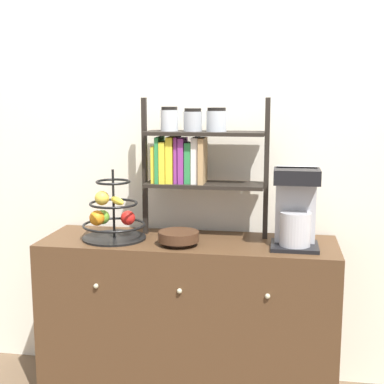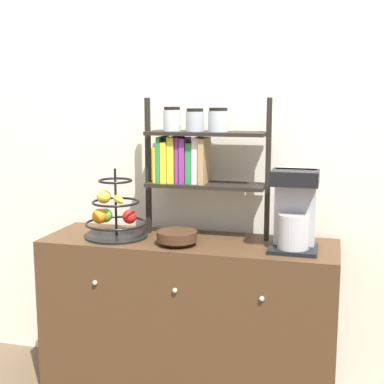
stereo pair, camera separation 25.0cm
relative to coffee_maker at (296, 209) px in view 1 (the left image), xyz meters
The scene contains 6 objects.
wall_back 0.67m from the coffee_maker, 149.72° to the left, with size 7.00×0.05×2.60m, color silver.
sideboard 0.78m from the coffee_maker, behind, with size 1.45×0.46×0.81m.
coffee_maker is the anchor object (origin of this frame).
fruit_stand 0.89m from the coffee_maker, behind, with size 0.32×0.32×0.35m.
wooden_bowl 0.57m from the coffee_maker, behind, with size 0.19×0.19×0.07m.
shelf_hutch 0.59m from the coffee_maker, 165.21° to the left, with size 0.64×0.20×0.69m.
Camera 1 is at (0.44, -2.29, 1.48)m, focal length 50.00 mm.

